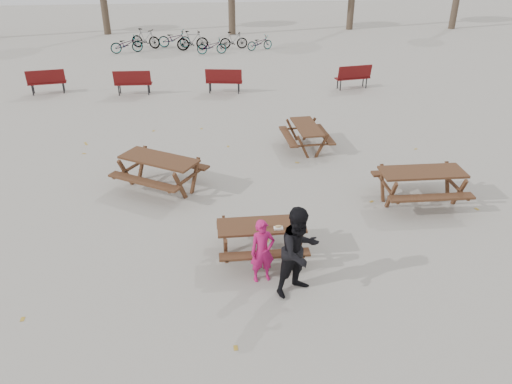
{
  "coord_description": "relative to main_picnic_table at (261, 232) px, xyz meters",
  "views": [
    {
      "loc": [
        -1.04,
        -8.6,
        6.16
      ],
      "look_at": [
        0.0,
        1.0,
        1.0
      ],
      "focal_mm": 35.0,
      "sensor_mm": 36.0,
      "label": 1
    }
  ],
  "objects": [
    {
      "name": "picnic_table_east",
      "position": [
        4.2,
        1.87,
        -0.15
      ],
      "size": [
        2.07,
        1.68,
        0.88
      ],
      "primitive_type": null,
      "rotation": [
        0.0,
        0.0,
        -0.01
      ],
      "color": "#3B2415",
      "rests_on": "ground"
    },
    {
      "name": "food_tray",
      "position": [
        0.32,
        -0.2,
        0.21
      ],
      "size": [
        0.18,
        0.11,
        0.03
      ],
      "primitive_type": "cube",
      "color": "white",
      "rests_on": "main_picnic_table"
    },
    {
      "name": "adult",
      "position": [
        0.56,
        -1.19,
        0.31
      ],
      "size": [
        1.09,
        1.02,
        1.8
      ],
      "primitive_type": "imported",
      "rotation": [
        0.0,
        0.0,
        0.51
      ],
      "color": "black",
      "rests_on": "ground"
    },
    {
      "name": "ground",
      "position": [
        0.0,
        0.0,
        -0.59
      ],
      "size": [
        80.0,
        80.0,
        0.0
      ],
      "primitive_type": "plane",
      "color": "gray",
      "rests_on": "ground"
    },
    {
      "name": "fallen_leaves",
      "position": [
        0.5,
        2.5,
        -0.58
      ],
      "size": [
        11.0,
        11.0,
        0.01
      ],
      "primitive_type": null,
      "color": "#AD8829",
      "rests_on": "ground"
    },
    {
      "name": "picnic_table_far",
      "position": [
        2.07,
        5.6,
        -0.21
      ],
      "size": [
        1.49,
        1.81,
        0.74
      ],
      "primitive_type": null,
      "rotation": [
        0.0,
        0.0,
        1.63
      ],
      "color": "#3B2415",
      "rests_on": "ground"
    },
    {
      "name": "bread_roll",
      "position": [
        0.32,
        -0.2,
        0.25
      ],
      "size": [
        0.14,
        0.06,
        0.05
      ],
      "primitive_type": "ellipsoid",
      "color": "tan",
      "rests_on": "food_tray"
    },
    {
      "name": "main_picnic_table",
      "position": [
        0.0,
        0.0,
        0.0
      ],
      "size": [
        1.8,
        1.45,
        0.78
      ],
      "color": "#3B2415",
      "rests_on": "ground"
    },
    {
      "name": "picnic_table_north",
      "position": [
        -2.27,
        3.33,
        -0.14
      ],
      "size": [
        2.62,
        2.5,
        0.88
      ],
      "primitive_type": null,
      "rotation": [
        0.0,
        0.0,
        -0.57
      ],
      "color": "#3B2415",
      "rests_on": "ground"
    },
    {
      "name": "soda_bottle",
      "position": [
        0.0,
        -0.15,
        0.26
      ],
      "size": [
        0.07,
        0.07,
        0.17
      ],
      "color": "silver",
      "rests_on": "main_picnic_table"
    },
    {
      "name": "park_bench_row",
      "position": [
        -1.54,
        12.04,
        -0.07
      ],
      "size": [
        14.36,
        1.37,
        1.03
      ],
      "color": "#5F1313",
      "rests_on": "ground"
    },
    {
      "name": "bicycle_row",
      "position": [
        -1.95,
        20.24,
        -0.11
      ],
      "size": [
        9.06,
        2.81,
        1.07
      ],
      "color": "black",
      "rests_on": "ground"
    },
    {
      "name": "child",
      "position": [
        -0.07,
        -0.78,
        0.07
      ],
      "size": [
        0.53,
        0.39,
        1.32
      ],
      "primitive_type": "imported",
      "rotation": [
        0.0,
        0.0,
        0.16
      ],
      "color": "#B5165E",
      "rests_on": "ground"
    }
  ]
}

